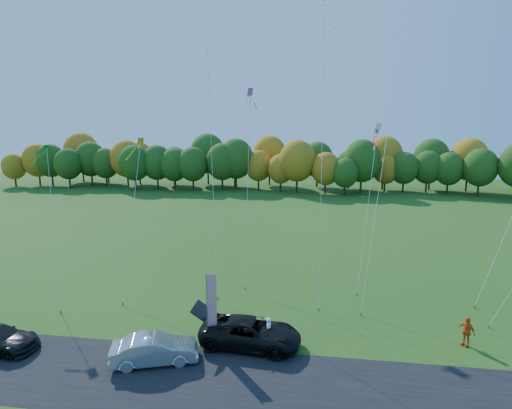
# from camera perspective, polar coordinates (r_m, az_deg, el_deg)

# --- Properties ---
(ground) EXTENTS (160.00, 160.00, 0.00)m
(ground) POSITION_cam_1_polar(r_m,az_deg,el_deg) (24.81, -2.02, -18.84)
(ground) COLOR #244E14
(asphalt_strip) EXTENTS (90.00, 6.00, 0.01)m
(asphalt_strip) POSITION_cam_1_polar(r_m,az_deg,el_deg) (21.50, -4.03, -24.08)
(asphalt_strip) COLOR black
(asphalt_strip) RESTS_ON ground
(tree_line) EXTENTS (116.00, 12.00, 10.00)m
(tree_line) POSITION_cam_1_polar(r_m,az_deg,el_deg) (77.26, 5.03, 1.84)
(tree_line) COLOR #1E4711
(tree_line) RESTS_ON ground
(black_suv) EXTENTS (5.95, 3.11, 1.60)m
(black_suv) POSITION_cam_1_polar(r_m,az_deg,el_deg) (23.93, -0.77, -17.85)
(black_suv) COLOR black
(black_suv) RESTS_ON ground
(silver_sedan) EXTENTS (4.81, 2.93, 1.50)m
(silver_sedan) POSITION_cam_1_polar(r_m,az_deg,el_deg) (23.16, -14.27, -19.43)
(silver_sedan) COLOR silver
(silver_sedan) RESTS_ON ground
(person_tailgate_a) EXTENTS (0.53, 0.69, 1.67)m
(person_tailgate_a) POSITION_cam_1_polar(r_m,az_deg,el_deg) (24.00, 1.91, -17.67)
(person_tailgate_a) COLOR white
(person_tailgate_a) RESTS_ON ground
(person_tailgate_b) EXTENTS (0.97, 1.01, 1.63)m
(person_tailgate_b) POSITION_cam_1_polar(r_m,az_deg,el_deg) (24.67, -5.40, -16.91)
(person_tailgate_b) COLOR gray
(person_tailgate_b) RESTS_ON ground
(person_east) EXTENTS (0.96, 1.07, 1.75)m
(person_east) POSITION_cam_1_polar(r_m,az_deg,el_deg) (26.78, 27.84, -15.72)
(person_east) COLOR #EE5C16
(person_east) RESTS_ON ground
(feather_flag) EXTENTS (0.57, 0.22, 4.42)m
(feather_flag) POSITION_cam_1_polar(r_m,az_deg,el_deg) (23.31, -6.49, -13.49)
(feather_flag) COLOR #999999
(feather_flag) RESTS_ON ground
(kite_delta_blue) EXTENTS (5.06, 12.12, 31.30)m
(kite_delta_blue) POSITION_cam_1_polar(r_m,az_deg,el_deg) (33.25, -6.74, 15.90)
(kite_delta_blue) COLOR #4C3F33
(kite_delta_blue) RESTS_ON ground
(kite_parafoil_orange) EXTENTS (6.44, 12.98, 26.79)m
(kite_parafoil_orange) POSITION_cam_1_polar(r_m,az_deg,el_deg) (32.02, 18.60, 11.96)
(kite_parafoil_orange) COLOR #4C3F33
(kite_parafoil_orange) RESTS_ON ground
(kite_delta_red) EXTENTS (2.94, 11.21, 24.78)m
(kite_delta_red) POSITION_cam_1_polar(r_m,az_deg,el_deg) (34.28, 9.73, 22.45)
(kite_delta_red) COLOR #4C3F33
(kite_delta_red) RESTS_ON ground
(kite_diamond_yellow) EXTENTS (1.69, 7.60, 11.79)m
(kite_diamond_yellow) POSITION_cam_1_polar(r_m,az_deg,el_deg) (32.03, -17.23, -1.35)
(kite_diamond_yellow) COLOR #4C3F33
(kite_diamond_yellow) RESTS_ON ground
(kite_diamond_green) EXTENTS (4.04, 5.71, 11.32)m
(kite_diamond_green) POSITION_cam_1_polar(r_m,az_deg,el_deg) (32.16, -26.98, -2.51)
(kite_diamond_green) COLOR #4C3F33
(kite_diamond_green) RESTS_ON ground
(kite_diamond_white) EXTENTS (2.27, 5.67, 13.02)m
(kite_diamond_white) POSITION_cam_1_polar(r_m,az_deg,el_deg) (32.08, 15.70, -0.21)
(kite_diamond_white) COLOR #4C3F33
(kite_diamond_white) RESTS_ON ground
(kite_diamond_pink) EXTENTS (1.25, 7.58, 16.01)m
(kite_diamond_pink) POSITION_cam_1_polar(r_m,az_deg,el_deg) (32.85, -1.18, 3.29)
(kite_diamond_pink) COLOR #4C3F33
(kite_diamond_pink) RESTS_ON ground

